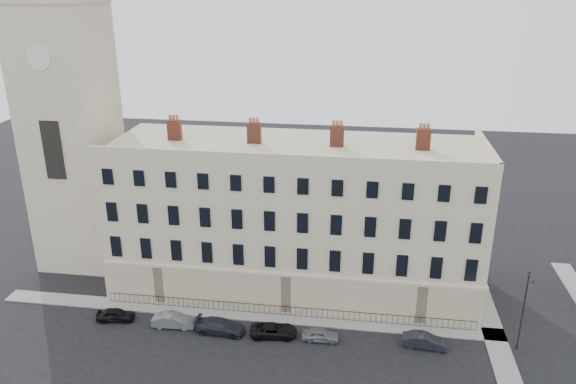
% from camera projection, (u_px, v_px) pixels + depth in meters
% --- Properties ---
extents(ground, '(160.00, 160.00, 0.00)m').
position_uv_depth(ground, '(346.00, 357.00, 47.41)').
color(ground, black).
rests_on(ground, ground).
extents(terrace, '(36.22, 12.22, 17.00)m').
position_uv_depth(terrace, '(295.00, 216.00, 56.60)').
color(terrace, beige).
rests_on(terrace, ground).
extents(church_tower, '(8.00, 8.13, 44.00)m').
position_uv_depth(church_tower, '(67.00, 96.00, 57.72)').
color(church_tower, beige).
rests_on(church_tower, ground).
extents(pavement_terrace, '(48.00, 2.00, 0.12)m').
position_uv_depth(pavement_terrace, '(243.00, 314.00, 53.35)').
color(pavement_terrace, gray).
rests_on(pavement_terrace, ground).
extents(pavement_east_return, '(2.00, 24.00, 0.12)m').
position_uv_depth(pavement_east_return, '(488.00, 316.00, 53.05)').
color(pavement_east_return, gray).
rests_on(pavement_east_return, ground).
extents(railings, '(35.00, 0.04, 0.96)m').
position_uv_depth(railings, '(285.00, 311.00, 53.01)').
color(railings, black).
rests_on(railings, ground).
extents(car_a, '(3.68, 1.94, 1.19)m').
position_uv_depth(car_a, '(116.00, 315.00, 52.33)').
color(car_a, black).
rests_on(car_a, ground).
extents(car_b, '(4.01, 1.59, 1.30)m').
position_uv_depth(car_b, '(174.00, 320.00, 51.36)').
color(car_b, slate).
rests_on(car_b, ground).
extents(car_c, '(4.62, 2.11, 1.31)m').
position_uv_depth(car_c, '(220.00, 326.00, 50.50)').
color(car_c, '#22242E').
rests_on(car_c, ground).
extents(car_d, '(4.38, 2.40, 1.16)m').
position_uv_depth(car_d, '(274.00, 330.00, 50.04)').
color(car_d, black).
rests_on(car_d, ground).
extents(car_e, '(3.32, 1.38, 1.13)m').
position_uv_depth(car_e, '(320.00, 335.00, 49.43)').
color(car_e, slate).
rests_on(car_e, ground).
extents(car_f, '(3.90, 1.62, 1.26)m').
position_uv_depth(car_f, '(424.00, 341.00, 48.51)').
color(car_f, black).
rests_on(car_f, ground).
extents(streetlamp, '(0.31, 1.64, 7.57)m').
position_uv_depth(streetlamp, '(524.00, 308.00, 46.89)').
color(streetlamp, '#27272B').
rests_on(streetlamp, ground).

